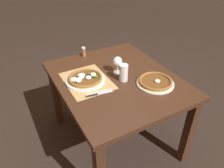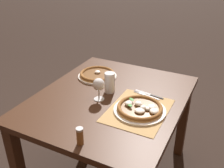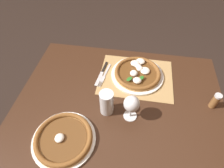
# 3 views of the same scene
# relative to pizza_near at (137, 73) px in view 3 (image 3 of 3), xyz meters

# --- Properties ---
(ground_plane) EXTENTS (24.00, 24.00, 0.00)m
(ground_plane) POSITION_rel_pizza_near_xyz_m (0.08, 0.25, -0.76)
(ground_plane) COLOR black
(dining_table) EXTENTS (1.15, 0.97, 0.74)m
(dining_table) POSITION_rel_pizza_near_xyz_m (0.08, 0.25, -0.13)
(dining_table) COLOR #382114
(dining_table) RESTS_ON ground
(paper_placemat) EXTENTS (0.45, 0.35, 0.00)m
(paper_placemat) POSITION_rel_pizza_near_xyz_m (0.01, 0.01, -0.02)
(paper_placemat) COLOR #A88451
(paper_placemat) RESTS_ON dining_table
(pizza_near) EXTENTS (0.32, 0.32, 0.05)m
(pizza_near) POSITION_rel_pizza_near_xyz_m (0.00, 0.00, 0.00)
(pizza_near) COLOR silver
(pizza_near) RESTS_ON paper_placemat
(pizza_far) EXTENTS (0.30, 0.30, 0.05)m
(pizza_far) POSITION_rel_pizza_near_xyz_m (0.31, 0.48, -0.00)
(pizza_far) COLOR silver
(pizza_far) RESTS_ON dining_table
(wine_glass) EXTENTS (0.08, 0.08, 0.16)m
(wine_glass) POSITION_rel_pizza_near_xyz_m (0.02, 0.30, 0.08)
(wine_glass) COLOR silver
(wine_glass) RESTS_ON dining_table
(pint_glass) EXTENTS (0.07, 0.07, 0.15)m
(pint_glass) POSITION_rel_pizza_near_xyz_m (0.14, 0.28, 0.05)
(pint_glass) COLOR silver
(pint_glass) RESTS_ON dining_table
(fork) EXTENTS (0.05, 0.20, 0.00)m
(fork) POSITION_rel_pizza_near_xyz_m (0.20, 0.03, -0.02)
(fork) COLOR #B7B7BC
(fork) RESTS_ON paper_placemat
(knife) EXTENTS (0.05, 0.22, 0.01)m
(knife) POSITION_rel_pizza_near_xyz_m (0.22, 0.02, -0.02)
(knife) COLOR black
(knife) RESTS_ON paper_placemat
(pepper_shaker) EXTENTS (0.04, 0.04, 0.10)m
(pepper_shaker) POSITION_rel_pizza_near_xyz_m (-0.42, 0.17, 0.03)
(pepper_shaker) COLOR brown
(pepper_shaker) RESTS_ON dining_table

